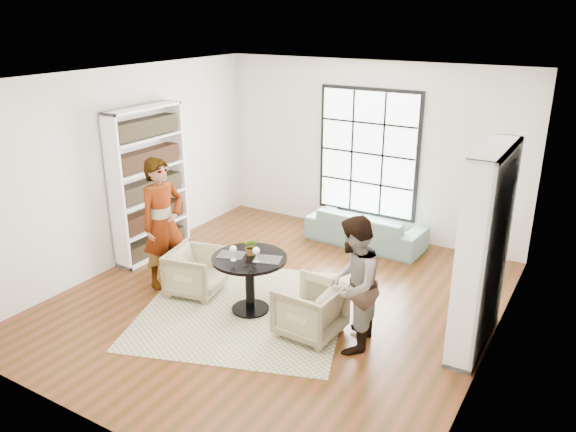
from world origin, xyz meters
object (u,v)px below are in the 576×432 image
Objects in this scene: armchair_right at (310,309)px; person_left at (163,223)px; pedestal_table at (250,272)px; sofa at (366,228)px; flower_centerpiece at (251,247)px; person_right at (353,285)px; armchair_left at (196,272)px; wine_glass_left at (233,250)px; wine_glass_right at (256,251)px.

person_left is at bearing -89.76° from armchair_right.
pedestal_table is 0.52× the size of person_left.
pedestal_table is 0.49× the size of sofa.
person_left is (-1.49, 0.03, 0.38)m from pedestal_table.
sofa is at bearing 82.11° from pedestal_table.
flower_centerpiece reaches higher than pedestal_table.
person_right is (1.10, -2.98, 0.53)m from sofa.
wine_glass_left is (0.82, -0.22, 0.60)m from armchair_left.
flower_centerpiece reaches higher than wine_glass_left.
armchair_left is at bearing -90.61° from armchair_right.
person_left is at bearing 178.78° from pedestal_table.
armchair_right is 0.39× the size of person_left.
pedestal_table is 0.40m from wine_glass_right.
pedestal_table is at bearing -77.03° from flower_centerpiece.
flower_centerpiece is (-1.51, 0.17, 0.08)m from person_right.
person_left is (-0.55, 0.00, 0.62)m from armchair_left.
wine_glass_left is (-1.06, -0.09, 0.59)m from armchair_right.
sofa is 3.03m from armchair_right.
wine_glass_right is at bearing 21.62° from wine_glass_left.
wine_glass_left reaches higher than armchair_right.
flower_centerpiece reaches higher than wine_glass_right.
person_left is at bearing 176.31° from wine_glass_right.
flower_centerpiece is (0.92, 0.04, 0.57)m from armchair_left.
pedestal_table is 1.52m from person_right.
person_left is 2.99m from person_right.
flower_centerpiece is (-0.42, -2.81, 0.60)m from sofa.
armchair_right reaches higher than armchair_left.
armchair_right is 0.45× the size of person_right.
pedestal_table is at bearing -104.56° from person_right.
person_right reaches higher than sofa.
wine_glass_right is at bearing -88.16° from armchair_right.
armchair_right is 3.62× the size of wine_glass_left.
person_left is 9.33× the size of wine_glass_right.
wine_glass_left is 0.28m from flower_centerpiece.
armchair_left is 1.89m from armchair_right.
armchair_right is at bearing -1.33° from wine_glass_right.
person_left reaches higher than armchair_right.
armchair_left is at bearing -77.32° from person_left.
armchair_left is 3.06× the size of flower_centerpiece.
sofa is 1.05× the size of person_left.
armchair_right is at bearing -5.61° from pedestal_table.
wine_glass_left is (-0.52, -3.07, 0.63)m from sofa.
wine_glass_right is at bearing -25.02° from pedestal_table.
pedestal_table is 4.21× the size of flower_centerpiece.
wine_glass_right is 0.23m from flower_centerpiece.
flower_centerpiece is at bearing 102.97° from pedestal_table.
person_right is at bearing 3.25° from wine_glass_left.
flower_centerpiece is at bearing 68.64° from wine_glass_left.
person_right is (2.98, -0.12, -0.13)m from person_left.
flower_centerpiece is at bearing -98.71° from armchair_left.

